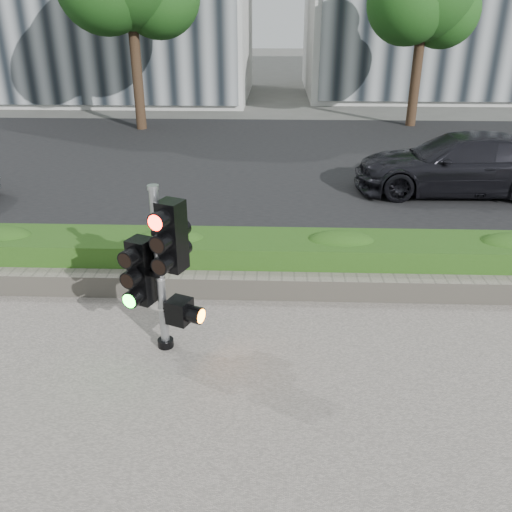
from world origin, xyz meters
name	(u,v)px	position (x,y,z in m)	size (l,w,h in m)	color
ground	(236,373)	(0.00, 0.00, 0.00)	(120.00, 120.00, 0.00)	#51514C
road	(260,161)	(0.00, 10.00, 0.01)	(60.00, 13.00, 0.02)	black
curb	(249,259)	(0.00, 3.15, 0.06)	(60.00, 0.25, 0.12)	gray
stone_wall	(245,285)	(0.00, 1.90, 0.20)	(12.00, 0.32, 0.34)	gray
hedge	(247,257)	(0.00, 2.55, 0.37)	(12.00, 1.00, 0.68)	#458528
traffic_signal	(163,262)	(-0.90, 0.51, 1.23)	(0.80, 0.68, 2.17)	black
car_dark	(459,164)	(4.74, 7.25, 0.72)	(1.95, 4.79, 1.39)	black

